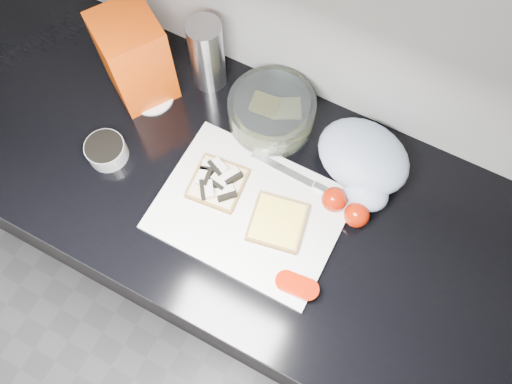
# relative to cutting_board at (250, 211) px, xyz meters

# --- Properties ---
(base_cabinet) EXTENTS (3.50, 0.60, 0.86)m
(base_cabinet) POSITION_rel_cutting_board_xyz_m (-0.14, 0.05, -0.48)
(base_cabinet) COLOR black
(base_cabinet) RESTS_ON ground
(countertop) EXTENTS (3.50, 0.64, 0.04)m
(countertop) POSITION_rel_cutting_board_xyz_m (-0.14, 0.05, -0.03)
(countertop) COLOR black
(countertop) RESTS_ON base_cabinet
(cutting_board) EXTENTS (0.40, 0.30, 0.01)m
(cutting_board) POSITION_rel_cutting_board_xyz_m (0.00, 0.00, 0.00)
(cutting_board) COLOR silver
(cutting_board) RESTS_ON countertop
(bread_left) EXTENTS (0.13, 0.13, 0.04)m
(bread_left) POSITION_rel_cutting_board_xyz_m (-0.09, 0.02, 0.02)
(bread_left) COLOR beige
(bread_left) RESTS_ON cutting_board
(bread_right) EXTENTS (0.14, 0.14, 0.02)m
(bread_right) POSITION_rel_cutting_board_xyz_m (0.07, -0.00, 0.01)
(bread_right) COLOR beige
(bread_right) RESTS_ON cutting_board
(tomato_slices) EXTENTS (0.11, 0.06, 0.02)m
(tomato_slices) POSITION_rel_cutting_board_xyz_m (0.17, -0.11, 0.02)
(tomato_slices) COLOR #A81903
(tomato_slices) RESTS_ON cutting_board
(knife) EXTENTS (0.23, 0.03, 0.01)m
(knife) POSITION_rel_cutting_board_xyz_m (0.09, 0.12, 0.01)
(knife) COLOR silver
(knife) RESTS_ON cutting_board
(seed_tub) EXTENTS (0.09, 0.09, 0.05)m
(seed_tub) POSITION_rel_cutting_board_xyz_m (-0.36, -0.03, 0.02)
(seed_tub) COLOR #929697
(seed_tub) RESTS_ON countertop
(tub_lid) EXTENTS (0.14, 0.14, 0.01)m
(tub_lid) POSITION_rel_cutting_board_xyz_m (-0.36, 0.15, -0.00)
(tub_lid) COLOR white
(tub_lid) RESTS_ON countertop
(glass_bowl) EXTENTS (0.20, 0.20, 0.08)m
(glass_bowl) POSITION_rel_cutting_board_xyz_m (-0.06, 0.23, 0.04)
(glass_bowl) COLOR silver
(glass_bowl) RESTS_ON countertop
(bread_bag) EXTENTS (0.19, 0.19, 0.23)m
(bread_bag) POSITION_rel_cutting_board_xyz_m (-0.39, 0.17, 0.11)
(bread_bag) COLOR #D44703
(bread_bag) RESTS_ON countertop
(steel_canister) EXTENTS (0.08, 0.08, 0.19)m
(steel_canister) POSITION_rel_cutting_board_xyz_m (-0.25, 0.27, 0.09)
(steel_canister) COLOR #BDBCC2
(steel_canister) RESTS_ON countertop
(grocery_bag) EXTENTS (0.25, 0.23, 0.10)m
(grocery_bag) POSITION_rel_cutting_board_xyz_m (0.18, 0.21, 0.04)
(grocery_bag) COLOR #A2AFC7
(grocery_bag) RESTS_ON countertop
(whole_tomatoes) EXTENTS (0.12, 0.07, 0.06)m
(whole_tomatoes) POSITION_rel_cutting_board_xyz_m (0.19, 0.10, 0.02)
(whole_tomatoes) COLOR #A81903
(whole_tomatoes) RESTS_ON countertop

